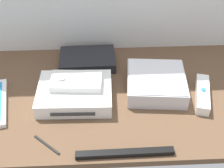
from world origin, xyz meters
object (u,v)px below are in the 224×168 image
at_px(network_router, 88,60).
at_px(remote_classic_pad, 76,82).
at_px(remote_wand, 202,94).
at_px(stylus_pen, 47,144).
at_px(mini_computer, 156,83).
at_px(sensor_bar, 125,153).
at_px(game_console, 75,93).

distance_m(network_router, remote_classic_pad, 0.16).
height_order(remote_wand, stylus_pen, remote_wand).
bearing_deg(mini_computer, sensor_bar, -115.41).
bearing_deg(sensor_bar, game_console, 121.67).
distance_m(game_console, stylus_pen, 0.18).
height_order(game_console, stylus_pen, game_console).
bearing_deg(remote_classic_pad, network_router, 83.49).
relative_size(game_console, remote_classic_pad, 1.43).
distance_m(network_router, stylus_pen, 0.35).
relative_size(game_console, remote_wand, 1.40).
distance_m(network_router, remote_wand, 0.38).
relative_size(network_router, stylus_pen, 2.03).
bearing_deg(game_console, sensor_bar, -56.14).
relative_size(remote_wand, sensor_bar, 0.63).
xyz_separation_m(game_console, stylus_pen, (-0.06, -0.16, -0.02)).
height_order(mini_computer, sensor_bar, mini_computer).
bearing_deg(network_router, remote_classic_pad, -101.72).
xyz_separation_m(mini_computer, stylus_pen, (-0.30, -0.20, -0.02)).
distance_m(game_console, remote_wand, 0.37).
bearing_deg(remote_wand, sensor_bar, -127.49).
bearing_deg(mini_computer, remote_classic_pad, -175.74).
relative_size(remote_classic_pad, sensor_bar, 0.62).
distance_m(sensor_bar, stylus_pen, 0.20).
bearing_deg(stylus_pen, mini_computer, 32.68).
distance_m(remote_classic_pad, stylus_pen, 0.20).
distance_m(mini_computer, stylus_pen, 0.36).
bearing_deg(stylus_pen, network_router, 73.47).
bearing_deg(game_console, mini_computer, 8.63).
height_order(mini_computer, stylus_pen, mini_computer).
distance_m(mini_computer, remote_wand, 0.14).
relative_size(mini_computer, network_router, 1.01).
xyz_separation_m(game_console, network_router, (0.03, 0.17, -0.00)).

